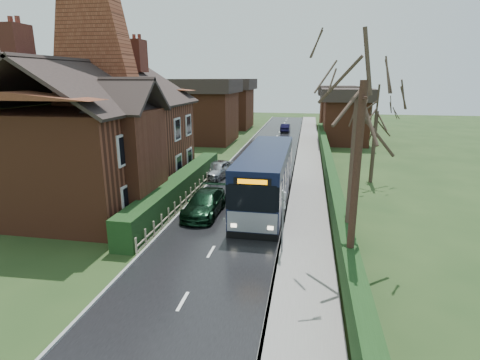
% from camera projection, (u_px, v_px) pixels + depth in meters
% --- Properties ---
extents(ground, '(140.00, 140.00, 0.00)m').
position_uv_depth(ground, '(221.00, 235.00, 18.99)').
color(ground, '#31471E').
rests_on(ground, ground).
extents(road, '(6.00, 100.00, 0.02)m').
position_uv_depth(road, '(251.00, 182.00, 28.48)').
color(road, black).
rests_on(road, ground).
extents(pavement, '(2.50, 100.00, 0.14)m').
position_uv_depth(pavement, '(307.00, 184.00, 27.74)').
color(pavement, slate).
rests_on(pavement, ground).
extents(kerb_right, '(0.12, 100.00, 0.14)m').
position_uv_depth(kerb_right, '(291.00, 184.00, 27.94)').
color(kerb_right, gray).
rests_on(kerb_right, ground).
extents(kerb_left, '(0.12, 100.00, 0.10)m').
position_uv_depth(kerb_left, '(212.00, 180.00, 29.00)').
color(kerb_left, gray).
rests_on(kerb_left, ground).
extents(front_hedge, '(1.20, 16.00, 1.60)m').
position_uv_depth(front_hedge, '(180.00, 188.00, 24.20)').
color(front_hedge, black).
rests_on(front_hedge, ground).
extents(picket_fence, '(0.10, 16.00, 0.90)m').
position_uv_depth(picket_fence, '(191.00, 194.00, 24.16)').
color(picket_fence, '#968D66').
rests_on(picket_fence, ground).
extents(right_wall_hedge, '(0.60, 50.00, 1.80)m').
position_uv_depth(right_wall_hedge, '(329.00, 173.00, 27.22)').
color(right_wall_hedge, brown).
rests_on(right_wall_hedge, ground).
extents(brick_house, '(9.30, 14.60, 10.30)m').
position_uv_depth(brick_house, '(104.00, 132.00, 23.88)').
color(brick_house, brown).
rests_on(brick_house, ground).
extents(bus, '(2.66, 11.39, 3.45)m').
position_uv_depth(bus, '(266.00, 178.00, 23.23)').
color(bus, black).
rests_on(bus, ground).
extents(car_silver, '(2.52, 4.29, 1.37)m').
position_uv_depth(car_silver, '(218.00, 169.00, 29.75)').
color(car_silver, '#A9AAAE').
rests_on(car_silver, ground).
extents(car_green, '(1.93, 4.62, 1.33)m').
position_uv_depth(car_green, '(205.00, 203.00, 21.72)').
color(car_green, black).
rests_on(car_green, ground).
extents(car_distant, '(1.33, 3.70, 1.21)m').
position_uv_depth(car_distant, '(285.00, 128.00, 55.13)').
color(car_distant, black).
rests_on(car_distant, ground).
extents(bus_stop_sign, '(0.23, 0.44, 3.01)m').
position_uv_depth(bus_stop_sign, '(283.00, 213.00, 16.38)').
color(bus_stop_sign, slate).
rests_on(bus_stop_sign, ground).
extents(telegraph_pole, '(0.26, 0.98, 7.63)m').
position_uv_depth(telegraph_pole, '(355.00, 192.00, 12.95)').
color(telegraph_pole, black).
rests_on(telegraph_pole, ground).
extents(tree_right_near, '(4.66, 4.66, 10.06)m').
position_uv_depth(tree_right_near, '(360.00, 83.00, 14.35)').
color(tree_right_near, '#36281F').
rests_on(tree_right_near, ground).
extents(tree_right_far, '(3.97, 3.97, 7.68)m').
position_uv_depth(tree_right_far, '(377.00, 106.00, 27.09)').
color(tree_right_far, '#31261D').
rests_on(tree_right_far, ground).
extents(tree_house_side, '(3.89, 3.89, 8.84)m').
position_uv_depth(tree_house_side, '(125.00, 90.00, 36.70)').
color(tree_house_side, '#352B1F').
rests_on(tree_house_side, ground).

